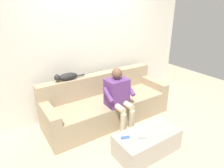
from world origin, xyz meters
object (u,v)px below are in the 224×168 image
Objects in this scene: couch at (106,104)px; coffee_table at (147,142)px; person_solo_seated at (119,96)px; cat_on_backrest at (66,77)px; remote_blue at (125,137)px; remote_gray at (142,137)px.

coffee_table is (0.00, 1.16, -0.13)m from couch.
person_solo_seated is 0.98m from cat_on_backrest.
couch is 2.44× the size of coffee_table.
couch is 0.94m from cat_on_backrest.
person_solo_seated is at bearing -98.99° from remote_blue.
couch reaches higher than coffee_table.
coffee_table is 1.73× the size of cat_on_backrest.
remote_blue is at bearing 71.81° from couch.
cat_on_backrest is 1.66m from remote_gray.
couch is 0.52m from person_solo_seated.
remote_blue is (0.35, -0.09, 0.18)m from coffee_table.
remote_blue is (0.35, 1.08, 0.05)m from couch.
person_solo_seated is 9.95× the size of remote_gray.
couch is at bearing -88.54° from person_solo_seated.
coffee_table is 0.24m from remote_gray.
couch reaches higher than remote_blue.
remote_gray is at bearing 82.70° from couch.
remote_gray is (0.16, 0.81, -0.29)m from person_solo_seated.
person_solo_seated reaches higher than couch.
remote_gray is at bearing 108.66° from cat_on_backrest.
couch is at bearing -90.00° from coffee_table.
cat_on_backrest is at bearing -65.55° from coffee_table.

